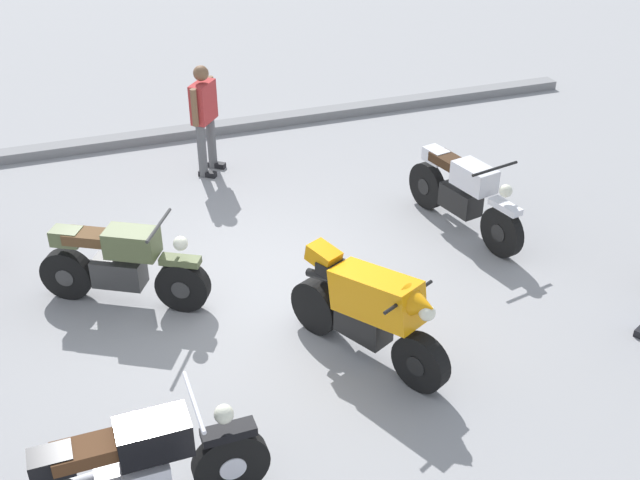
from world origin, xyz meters
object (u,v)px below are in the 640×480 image
Objects in this scene: motorcycle_silver_cruiser at (464,193)px; motorcycle_olive_vintage at (122,265)px; motorcycle_orange_sportbike at (369,309)px; motorcycle_black_cruiser at (137,470)px; person_in_red_shirt at (204,113)px.

motorcycle_olive_vintage is (-4.33, -0.21, -0.03)m from motorcycle_silver_cruiser.
motorcycle_silver_cruiser is at bearing 105.98° from motorcycle_orange_sportbike.
motorcycle_orange_sportbike is at bearing 26.23° from motorcycle_black_cruiser.
person_in_red_shirt is (1.87, 6.01, 0.40)m from motorcycle_black_cruiser.
motorcycle_orange_sportbike is 4.81m from person_in_red_shirt.
person_in_red_shirt is at bearing 91.17° from motorcycle_olive_vintage.
motorcycle_olive_vintage is 3.40m from person_in_red_shirt.
person_in_red_shirt is at bearing 159.94° from motorcycle_orange_sportbike.
motorcycle_olive_vintage is at bearing -156.32° from motorcycle_orange_sportbike.
motorcycle_black_cruiser is at bearing -65.48° from motorcycle_olive_vintage.
motorcycle_orange_sportbike is at bearing -9.71° from motorcycle_olive_vintage.
motorcycle_olive_vintage is at bearing 84.25° from motorcycle_black_cruiser.
person_in_red_shirt is at bearing -147.87° from motorcycle_silver_cruiser.
person_in_red_shirt is at bearing 71.97° from motorcycle_black_cruiser.
motorcycle_silver_cruiser is at bearing -7.06° from person_in_red_shirt.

